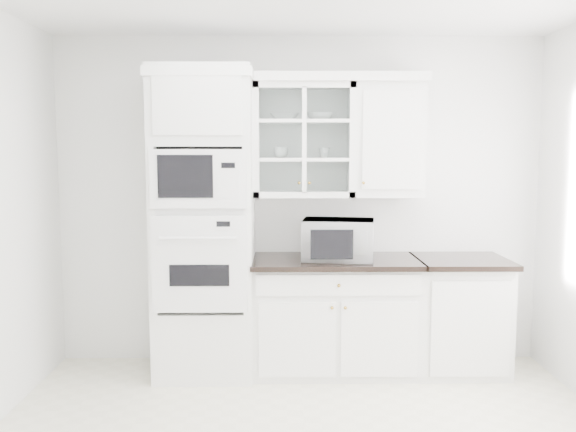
{
  "coord_description": "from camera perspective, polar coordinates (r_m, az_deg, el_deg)",
  "views": [
    {
      "loc": [
        -0.14,
        -3.32,
        1.77
      ],
      "look_at": [
        -0.1,
        1.05,
        1.3
      ],
      "focal_mm": 38.0,
      "sensor_mm": 36.0,
      "label": 1
    }
  ],
  "objects": [
    {
      "name": "cup_b",
      "position": [
        4.93,
        3.42,
        5.92
      ],
      "size": [
        0.1,
        0.1,
        0.08
      ],
      "primitive_type": "imported",
      "rotation": [
        0.0,
        0.0,
        -0.15
      ],
      "color": "white",
      "rests_on": "upper_cabinet_glass"
    },
    {
      "name": "bowl_b",
      "position": [
        4.94,
        3.02,
        9.29
      ],
      "size": [
        0.25,
        0.25,
        0.06
      ],
      "primitive_type": "imported",
      "rotation": [
        0.0,
        0.0,
        -0.27
      ],
      "color": "white",
      "rests_on": "upper_cabinet_glass"
    },
    {
      "name": "crown_molding",
      "position": [
        4.91,
        0.24,
        12.75
      ],
      "size": [
        2.14,
        0.38,
        0.07
      ],
      "primitive_type": "cube",
      "color": "white",
      "rests_on": "room_shell"
    },
    {
      "name": "upper_cabinet_glass",
      "position": [
        4.91,
        1.47,
        7.07
      ],
      "size": [
        0.8,
        0.33,
        0.9
      ],
      "color": "white",
      "rests_on": "room_shell"
    },
    {
      "name": "room_shell",
      "position": [
        3.75,
        1.63,
        6.27
      ],
      "size": [
        4.0,
        3.5,
        2.7
      ],
      "color": "white",
      "rests_on": "ground"
    },
    {
      "name": "cup_a",
      "position": [
        4.9,
        -0.67,
        5.96
      ],
      "size": [
        0.13,
        0.13,
        0.09
      ],
      "primitive_type": "imported",
      "rotation": [
        0.0,
        0.0,
        0.16
      ],
      "color": "white",
      "rests_on": "upper_cabinet_glass"
    },
    {
      "name": "upper_cabinet_solid",
      "position": [
        4.98,
        9.31,
        6.98
      ],
      "size": [
        0.55,
        0.33,
        0.9
      ],
      "primitive_type": "cube",
      "color": "white",
      "rests_on": "room_shell"
    },
    {
      "name": "extra_base_cabinet",
      "position": [
        5.15,
        15.7,
        -8.81
      ],
      "size": [
        0.72,
        0.67,
        0.92
      ],
      "color": "white",
      "rests_on": "ground"
    },
    {
      "name": "countertop_microwave",
      "position": [
        4.79,
        4.74,
        -2.18
      ],
      "size": [
        0.61,
        0.53,
        0.32
      ],
      "primitive_type": "imported",
      "rotation": [
        0.0,
        0.0,
        2.99
      ],
      "color": "white",
      "rests_on": "base_cabinet_run"
    },
    {
      "name": "base_cabinet_run",
      "position": [
        4.96,
        4.4,
        -9.15
      ],
      "size": [
        1.32,
        0.67,
        0.92
      ],
      "color": "white",
      "rests_on": "ground"
    },
    {
      "name": "oven_column",
      "position": [
        4.81,
        -7.81,
        -0.73
      ],
      "size": [
        0.76,
        0.68,
        2.4
      ],
      "color": "white",
      "rests_on": "ground"
    },
    {
      "name": "bowl_a",
      "position": [
        4.9,
        -0.32,
        9.28
      ],
      "size": [
        0.26,
        0.26,
        0.06
      ],
      "primitive_type": "imported",
      "rotation": [
        0.0,
        0.0,
        -0.14
      ],
      "color": "white",
      "rests_on": "upper_cabinet_glass"
    }
  ]
}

